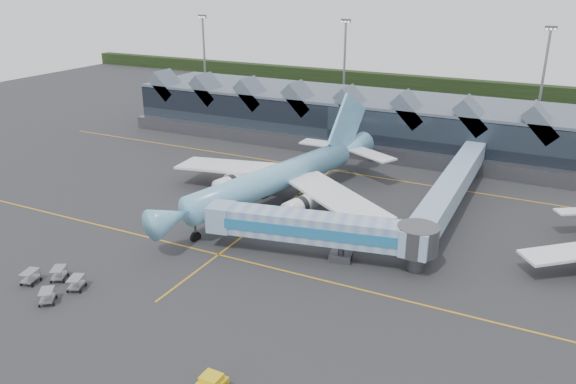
% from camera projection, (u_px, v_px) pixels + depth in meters
% --- Properties ---
extents(ground, '(260.00, 260.00, 0.00)m').
position_uv_depth(ground, '(251.00, 230.00, 75.45)').
color(ground, '#29292B').
rests_on(ground, ground).
extents(taxi_stripes, '(120.00, 60.00, 0.01)m').
position_uv_depth(taxi_stripes, '(285.00, 205.00, 83.80)').
color(taxi_stripes, orange).
rests_on(taxi_stripes, ground).
extents(tree_line_far, '(260.00, 4.00, 4.00)m').
position_uv_depth(tree_line_far, '(437.00, 84.00, 166.55)').
color(tree_line_far, black).
rests_on(tree_line_far, ground).
extents(terminal, '(90.00, 22.25, 12.52)m').
position_uv_depth(terminal, '(345.00, 117.00, 115.34)').
color(terminal, black).
rests_on(terminal, ground).
extents(light_masts, '(132.40, 42.56, 22.45)m').
position_uv_depth(light_masts, '(493.00, 78.00, 114.62)').
color(light_masts, gray).
rests_on(light_masts, ground).
extents(main_airliner, '(38.37, 44.93, 14.60)m').
position_uv_depth(main_airliner, '(281.00, 176.00, 82.86)').
color(main_airliner, '#61A3C5').
rests_on(main_airliner, ground).
extents(jet_bridge, '(27.68, 8.93, 5.63)m').
position_uv_depth(jet_bridge, '(331.00, 231.00, 66.41)').
color(jet_bridge, '#7B98CD').
rests_on(jet_bridge, ground).
extents(fuel_truck, '(6.01, 10.21, 3.48)m').
position_uv_depth(fuel_truck, '(228.00, 187.00, 85.12)').
color(fuel_truck, black).
rests_on(fuel_truck, ground).
extents(baggage_carts, '(7.49, 6.46, 1.45)m').
position_uv_depth(baggage_carts, '(53.00, 282.00, 61.04)').
color(baggage_carts, gray).
rests_on(baggage_carts, ground).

